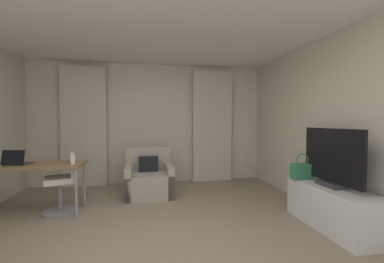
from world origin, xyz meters
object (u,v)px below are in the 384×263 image
object	(u,v)px
armchair	(149,179)
handbag_primary	(302,171)
tv_console	(332,208)
tv_flatscreen	(332,159)
desk	(30,168)
laptop	(17,161)
desk_chair	(63,187)

from	to	relation	value
armchair	handbag_primary	size ratio (longest dim) A/B	2.42
tv_console	tv_flatscreen	xyz separation A→B (m)	(0.00, 0.02, 0.61)
desk	tv_console	bearing A→B (deg)	-16.86
desk	tv_console	distance (m)	4.17
armchair	handbag_primary	bearing A→B (deg)	-33.91
laptop	desk_chair	bearing A→B (deg)	0.99
laptop	handbag_primary	size ratio (longest dim) A/B	0.99
laptop	tv_flatscreen	world-z (taller)	tv_flatscreen
desk_chair	tv_console	xyz separation A→B (m)	(3.52, -1.19, -0.13)
desk	desk_chair	distance (m)	0.53
laptop	tv_flatscreen	distance (m)	4.29
desk	laptop	bearing A→B (deg)	-169.89
tv_flatscreen	desk	bearing A→B (deg)	163.43
armchair	laptop	world-z (taller)	laptop
desk_chair	laptop	bearing A→B (deg)	-179.01
desk	tv_flatscreen	xyz separation A→B (m)	(3.97, -1.18, 0.20)
desk_chair	laptop	size ratio (longest dim) A/B	2.41
desk	laptop	distance (m)	0.19
desk_chair	tv_flatscreen	world-z (taller)	tv_flatscreen
desk_chair	handbag_primary	bearing A→B (deg)	-12.18
laptop	tv_flatscreen	size ratio (longest dim) A/B	0.37
desk_chair	tv_console	distance (m)	3.72
armchair	desk	world-z (taller)	armchair
armchair	desk	bearing A→B (deg)	-157.76
armchair	desk_chair	bearing A→B (deg)	-150.34
armchair	tv_flatscreen	xyz separation A→B (m)	(2.27, -1.88, 0.60)
armchair	desk_chair	xyz separation A→B (m)	(-1.25, -0.71, 0.11)
armchair	tv_flatscreen	bearing A→B (deg)	-39.59
laptop	tv_flatscreen	bearing A→B (deg)	-15.63
handbag_primary	tv_flatscreen	bearing A→B (deg)	-74.78
desk_chair	tv_console	world-z (taller)	desk_chair
armchair	desk_chair	distance (m)	1.45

